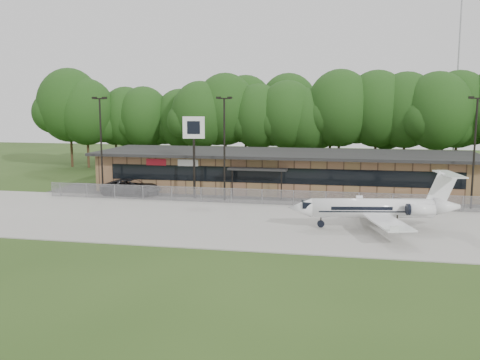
% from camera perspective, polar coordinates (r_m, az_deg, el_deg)
% --- Properties ---
extents(ground, '(160.00, 160.00, 0.00)m').
position_cam_1_polar(ground, '(36.42, 0.18, -7.20)').
color(ground, '#284017').
rests_on(ground, ground).
extents(apron, '(64.00, 18.00, 0.08)m').
position_cam_1_polar(apron, '(44.04, 2.21, -4.40)').
color(apron, '#9E9B93').
rests_on(apron, ground).
extents(parking_lot, '(50.00, 9.00, 0.06)m').
position_cam_1_polar(parking_lot, '(55.20, 4.12, -1.80)').
color(parking_lot, '#383835').
rests_on(parking_lot, ground).
extents(terminal, '(41.00, 11.65, 4.30)m').
position_cam_1_polar(terminal, '(59.23, 4.68, 1.00)').
color(terminal, brown).
rests_on(terminal, ground).
extents(fence, '(46.00, 0.04, 1.52)m').
position_cam_1_polar(fence, '(50.68, 3.48, -1.86)').
color(fence, gray).
rests_on(fence, ground).
extents(treeline, '(72.00, 12.00, 15.00)m').
position_cam_1_polar(treeline, '(76.74, 6.33, 6.65)').
color(treeline, '#193C13').
rests_on(treeline, ground).
extents(radio_mast, '(0.20, 0.20, 25.00)m').
position_cam_1_polar(radio_mast, '(83.83, 22.15, 9.66)').
color(radio_mast, gray).
rests_on(radio_mast, ground).
extents(light_pole_left, '(1.55, 0.30, 10.23)m').
position_cam_1_polar(light_pole_left, '(56.76, -14.61, 4.28)').
color(light_pole_left, black).
rests_on(light_pole_left, ground).
extents(light_pole_mid, '(1.55, 0.30, 10.23)m').
position_cam_1_polar(light_pole_mid, '(52.40, -1.68, 4.23)').
color(light_pole_mid, black).
rests_on(light_pole_mid, ground).
extents(light_pole_right, '(1.55, 0.30, 10.23)m').
position_cam_1_polar(light_pole_right, '(52.26, 23.76, 3.51)').
color(light_pole_right, black).
rests_on(light_pole_right, ground).
extents(business_jet, '(13.26, 11.90, 4.47)m').
position_cam_1_polar(business_jet, '(42.46, 14.54, -3.00)').
color(business_jet, white).
rests_on(business_jet, ground).
extents(suv, '(6.23, 2.88, 1.73)m').
position_cam_1_polar(suv, '(56.99, -11.51, -0.77)').
color(suv, '#2E2D30').
rests_on(suv, ground).
extents(pole_sign, '(2.18, 0.57, 8.29)m').
position_cam_1_polar(pole_sign, '(53.46, -4.95, 4.67)').
color(pole_sign, black).
rests_on(pole_sign, ground).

